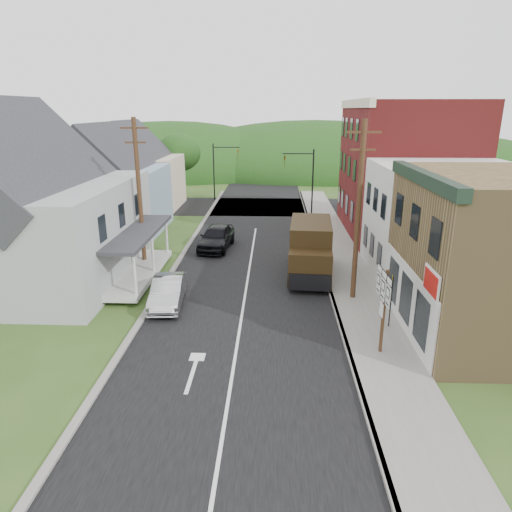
# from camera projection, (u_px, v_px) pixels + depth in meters

# --- Properties ---
(ground) EXTENTS (120.00, 120.00, 0.00)m
(ground) POSITION_uv_depth(u_px,v_px,m) (240.00, 328.00, 20.54)
(ground) COLOR #2D4719
(ground) RESTS_ON ground
(road) EXTENTS (9.00, 90.00, 0.02)m
(road) POSITION_uv_depth(u_px,v_px,m) (251.00, 259.00, 30.05)
(road) COLOR black
(road) RESTS_ON ground
(cross_road) EXTENTS (60.00, 9.00, 0.02)m
(cross_road) POSITION_uv_depth(u_px,v_px,m) (259.00, 207.00, 46.22)
(cross_road) COLOR black
(cross_road) RESTS_ON ground
(sidewalk_right) EXTENTS (2.80, 55.00, 0.15)m
(sidewalk_right) POSITION_uv_depth(u_px,v_px,m) (345.00, 269.00, 27.90)
(sidewalk_right) COLOR slate
(sidewalk_right) RESTS_ON ground
(curb_right) EXTENTS (0.20, 55.00, 0.15)m
(curb_right) POSITION_uv_depth(u_px,v_px,m) (323.00, 269.00, 27.95)
(curb_right) COLOR slate
(curb_right) RESTS_ON ground
(curb_left) EXTENTS (0.30, 55.00, 0.12)m
(curb_left) POSITION_uv_depth(u_px,v_px,m) (175.00, 267.00, 28.30)
(curb_left) COLOR slate
(curb_left) RESTS_ON ground
(storefront_tan) EXTENTS (8.00, 8.00, 7.00)m
(storefront_tan) POSITION_uv_depth(u_px,v_px,m) (508.00, 258.00, 19.04)
(storefront_tan) COLOR brown
(storefront_tan) RESTS_ON ground
(storefront_white) EXTENTS (8.00, 7.00, 6.50)m
(storefront_white) POSITION_uv_depth(u_px,v_px,m) (444.00, 221.00, 26.25)
(storefront_white) COLOR silver
(storefront_white) RESTS_ON ground
(storefront_red) EXTENTS (8.00, 12.00, 10.00)m
(storefront_red) POSITION_uv_depth(u_px,v_px,m) (403.00, 170.00, 34.75)
(storefront_red) COLOR maroon
(storefront_red) RESTS_ON ground
(house_gray) EXTENTS (10.20, 12.24, 8.35)m
(house_gray) POSITION_uv_depth(u_px,v_px,m) (32.00, 207.00, 25.40)
(house_gray) COLOR #A2A6A7
(house_gray) RESTS_ON ground
(house_blue) EXTENTS (7.14, 8.16, 7.28)m
(house_blue) POSITION_uv_depth(u_px,v_px,m) (116.00, 185.00, 35.99)
(house_blue) COLOR #7D94AB
(house_blue) RESTS_ON ground
(house_cream) EXTENTS (7.14, 8.16, 7.28)m
(house_cream) POSITION_uv_depth(u_px,v_px,m) (142.00, 171.00, 44.56)
(house_cream) COLOR beige
(house_cream) RESTS_ON ground
(utility_pole_right) EXTENTS (1.60, 0.26, 9.00)m
(utility_pole_right) POSITION_uv_depth(u_px,v_px,m) (358.00, 211.00, 22.23)
(utility_pole_right) COLOR #472D19
(utility_pole_right) RESTS_ON ground
(utility_pole_left) EXTENTS (1.60, 0.26, 9.00)m
(utility_pole_left) POSITION_uv_depth(u_px,v_px,m) (139.00, 193.00, 26.96)
(utility_pole_left) COLOR #472D19
(utility_pole_left) RESTS_ON ground
(traffic_signal_right) EXTENTS (2.87, 0.20, 6.00)m
(traffic_signal_right) POSITION_uv_depth(u_px,v_px,m) (305.00, 174.00, 41.57)
(traffic_signal_right) COLOR black
(traffic_signal_right) RESTS_ON ground
(traffic_signal_left) EXTENTS (2.87, 0.20, 6.00)m
(traffic_signal_left) POSITION_uv_depth(u_px,v_px,m) (220.00, 165.00, 48.55)
(traffic_signal_left) COLOR black
(traffic_signal_left) RESTS_ON ground
(tree_left_b) EXTENTS (4.80, 4.80, 6.94)m
(tree_left_b) POSITION_uv_depth(u_px,v_px,m) (4.00, 179.00, 31.09)
(tree_left_b) COLOR #382616
(tree_left_b) RESTS_ON ground
(tree_left_c) EXTENTS (5.80, 5.80, 8.41)m
(tree_left_c) POSITION_uv_depth(u_px,v_px,m) (32.00, 152.00, 38.45)
(tree_left_c) COLOR #382616
(tree_left_c) RESTS_ON ground
(tree_left_d) EXTENTS (4.80, 4.80, 6.94)m
(tree_left_d) POSITION_uv_depth(u_px,v_px,m) (179.00, 153.00, 49.81)
(tree_left_d) COLOR #382616
(tree_left_d) RESTS_ON ground
(forested_ridge) EXTENTS (90.00, 30.00, 16.00)m
(forested_ridge) POSITION_uv_depth(u_px,v_px,m) (265.00, 171.00, 72.84)
(forested_ridge) COLOR #14330F
(forested_ridge) RESTS_ON ground
(silver_sedan) EXTENTS (1.81, 4.33, 1.39)m
(silver_sedan) POSITION_uv_depth(u_px,v_px,m) (168.00, 292.00, 22.83)
(silver_sedan) COLOR #B3B2B7
(silver_sedan) RESTS_ON ground
(dark_sedan) EXTENTS (2.48, 5.07, 1.66)m
(dark_sedan) POSITION_uv_depth(u_px,v_px,m) (216.00, 237.00, 32.05)
(dark_sedan) COLOR black
(dark_sedan) RESTS_ON ground
(delivery_van) EXTENTS (2.74, 5.89, 3.21)m
(delivery_van) POSITION_uv_depth(u_px,v_px,m) (310.00, 250.00, 26.40)
(delivery_van) COLOR black
(delivery_van) RESTS_ON ground
(route_sign_cluster) EXTENTS (0.20, 1.98, 3.46)m
(route_sign_cluster) POSITION_uv_depth(u_px,v_px,m) (383.00, 300.00, 17.62)
(route_sign_cluster) COLOR #472D19
(route_sign_cluster) RESTS_ON sidewalk_right
(warning_sign) EXTENTS (0.16, 0.68, 2.49)m
(warning_sign) POSITION_uv_depth(u_px,v_px,m) (391.00, 293.00, 19.94)
(warning_sign) COLOR black
(warning_sign) RESTS_ON sidewalk_right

